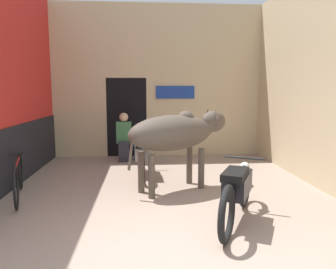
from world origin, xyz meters
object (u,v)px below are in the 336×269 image
(motorcycle_far, at_px, (142,154))
(plastic_stool, at_px, (138,151))
(cow, at_px, (177,133))
(shopkeeper_seated, at_px, (124,136))
(motorcycle_near, at_px, (237,189))
(bicycle, at_px, (18,177))

(motorcycle_far, height_order, plastic_stool, motorcycle_far)
(motorcycle_far, bearing_deg, cow, -60.00)
(shopkeeper_seated, height_order, plastic_stool, shopkeeper_seated)
(motorcycle_near, bearing_deg, motorcycle_far, 115.96)
(bicycle, xyz_separation_m, shopkeeper_seated, (1.54, 2.70, 0.29))
(cow, height_order, shopkeeper_seated, cow)
(cow, bearing_deg, motorcycle_far, 120.00)
(plastic_stool, bearing_deg, shopkeeper_seated, -155.43)
(plastic_stool, bearing_deg, motorcycle_far, -86.48)
(shopkeeper_seated, bearing_deg, motorcycle_far, -72.04)
(motorcycle_far, height_order, bicycle, motorcycle_far)
(motorcycle_near, bearing_deg, shopkeeper_seated, 113.31)
(cow, distance_m, motorcycle_far, 1.36)
(cow, distance_m, plastic_stool, 2.79)
(cow, relative_size, motorcycle_near, 1.12)
(shopkeeper_seated, bearing_deg, cow, -66.44)
(motorcycle_near, bearing_deg, plastic_stool, 108.24)
(cow, bearing_deg, plastic_stool, 105.41)
(cow, xyz_separation_m, shopkeeper_seated, (-1.06, 2.43, -0.38))
(cow, height_order, motorcycle_near, cow)
(motorcycle_far, relative_size, plastic_stool, 4.88)
(bicycle, distance_m, shopkeeper_seated, 3.12)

